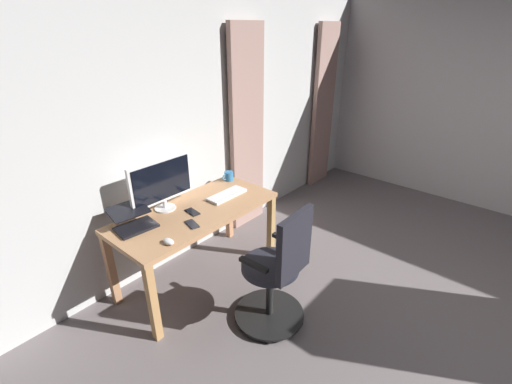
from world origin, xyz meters
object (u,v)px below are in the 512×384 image
object	(u,v)px
computer_mouse	(169,242)
cell_phone_by_monitor	(192,212)
office_chair	(277,274)
laptop	(133,221)
desk	(196,219)
computer_monitor	(162,182)
cell_phone_face_up	(192,224)
computer_keyboard	(227,195)
mug_coffee	(229,176)

from	to	relation	value
computer_mouse	cell_phone_by_monitor	world-z (taller)	computer_mouse
office_chair	laptop	bearing A→B (deg)	114.80
desk	computer_monitor	bearing A→B (deg)	-54.03
cell_phone_face_up	cell_phone_by_monitor	world-z (taller)	same
office_chair	computer_monitor	xyz separation A→B (m)	(0.18, -1.09, 0.50)
office_chair	computer_keyboard	world-z (taller)	office_chair
computer_keyboard	desk	bearing A→B (deg)	-2.66
computer_monitor	mug_coffee	bearing A→B (deg)	-179.21
office_chair	cell_phone_face_up	world-z (taller)	office_chair
office_chair	computer_monitor	world-z (taller)	computer_monitor
cell_phone_face_up	cell_phone_by_monitor	distance (m)	0.20
desk	mug_coffee	distance (m)	0.69
desk	computer_mouse	distance (m)	0.54
computer_monitor	computer_mouse	world-z (taller)	computer_monitor
computer_keyboard	cell_phone_face_up	xyz separation A→B (m)	(0.55, 0.15, -0.01)
desk	computer_keyboard	xyz separation A→B (m)	(-0.37, 0.02, 0.10)
computer_keyboard	cell_phone_face_up	bearing A→B (deg)	15.79
desk	cell_phone_face_up	distance (m)	0.27
office_chair	cell_phone_by_monitor	bearing A→B (deg)	92.92
computer_monitor	computer_keyboard	distance (m)	0.62
computer_keyboard	mug_coffee	size ratio (longest dim) A/B	2.95
computer_keyboard	computer_mouse	distance (m)	0.86
mug_coffee	computer_monitor	bearing A→B (deg)	0.79
office_chair	laptop	world-z (taller)	office_chair
laptop	cell_phone_by_monitor	world-z (taller)	laptop
computer_monitor	laptop	size ratio (longest dim) A/B	1.79
office_chair	computer_keyboard	size ratio (longest dim) A/B	2.62
cell_phone_by_monitor	laptop	bearing A→B (deg)	-13.73
computer_mouse	computer_monitor	bearing A→B (deg)	-123.51
desk	office_chair	size ratio (longest dim) A/B	1.41
computer_monitor	cell_phone_face_up	xyz separation A→B (m)	(0.02, 0.39, -0.24)
office_chair	computer_mouse	bearing A→B (deg)	126.06
office_chair	mug_coffee	size ratio (longest dim) A/B	7.73
laptop	office_chair	bearing A→B (deg)	122.94
cell_phone_face_up	mug_coffee	bearing A→B (deg)	-138.58
laptop	computer_mouse	world-z (taller)	laptop
mug_coffee	computer_mouse	bearing A→B (deg)	23.41
office_chair	laptop	distance (m)	1.19
cell_phone_by_monitor	computer_monitor	bearing A→B (deg)	-57.86
computer_keyboard	mug_coffee	world-z (taller)	mug_coffee
desk	laptop	bearing A→B (deg)	-17.32
desk	computer_keyboard	bearing A→B (deg)	177.34
computer_keyboard	mug_coffee	distance (m)	0.36
computer_monitor	laptop	bearing A→B (deg)	10.10
computer_monitor	computer_keyboard	size ratio (longest dim) A/B	1.52
computer_monitor	mug_coffee	xyz separation A→B (m)	(-0.79, -0.01, -0.20)
computer_monitor	cell_phone_by_monitor	distance (m)	0.35
cell_phone_face_up	computer_keyboard	bearing A→B (deg)	-148.78
computer_monitor	cell_phone_by_monitor	size ratio (longest dim) A/B	4.15
desk	computer_monitor	xyz separation A→B (m)	(0.16, -0.21, 0.34)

